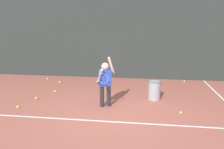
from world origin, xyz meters
The scene contains 13 objects.
ground_plane centered at (0.00, 0.00, 0.00)m, with size 20.00×20.00×0.00m, color #9E5142.
court_line_baseline centered at (0.00, -0.23, 0.00)m, with size 9.00×0.05×0.00m, color white.
back_fence_windscreen centered at (0.00, 4.42, 1.66)m, with size 13.04×0.08×3.32m, color #282D2B.
fence_post_1 centered at (0.00, 4.48, 1.73)m, with size 0.09×0.09×3.47m, color slate.
tennis_player centered at (-0.31, 0.77, 0.73)m, with size 0.47×0.86×1.35m.
ball_hopper centered at (1.02, 1.60, 0.29)m, with size 0.38×0.38×0.56m.
tennis_ball_0 centered at (-2.20, 1.88, 0.03)m, with size 0.07×0.07×0.07m, color #CCE033.
tennis_ball_1 centered at (1.65, 0.49, 0.03)m, with size 0.07×0.07×0.07m, color #CCE033.
tennis_ball_2 centered at (2.27, 3.99, 0.03)m, with size 0.07×0.07×0.07m, color #CCE033.
tennis_ball_3 centered at (-3.23, 3.65, 0.03)m, with size 0.07×0.07×0.07m, color #CCE033.
tennis_ball_4 centered at (-2.59, 0.29, 0.03)m, with size 0.07×0.07×0.07m, color #CCE033.
tennis_ball_5 centered at (-2.52, 3.18, 0.03)m, with size 0.07×0.07×0.07m, color #CCE033.
tennis_ball_6 centered at (-2.46, 1.10, 0.03)m, with size 0.07×0.07×0.07m, color #CCE033.
Camera 1 is at (0.75, -5.14, 2.14)m, focal length 37.13 mm.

